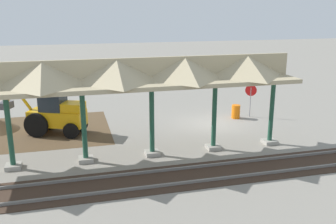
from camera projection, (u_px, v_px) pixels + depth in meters
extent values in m
plane|color=gray|center=(212.00, 124.00, 23.82)|extent=(120.00, 120.00, 0.00)
cube|color=brown|center=(28.00, 132.00, 22.30)|extent=(9.61, 7.00, 0.01)
cube|color=#9E998E|center=(269.00, 142.00, 20.37)|extent=(0.70, 0.70, 0.20)
cylinder|color=#1E4C38|center=(272.00, 112.00, 19.92)|extent=(0.24, 0.24, 3.60)
cube|color=#9E998E|center=(213.00, 147.00, 19.58)|extent=(0.70, 0.70, 0.20)
cylinder|color=#1E4C38|center=(214.00, 116.00, 19.12)|extent=(0.24, 0.24, 3.60)
cube|color=#9E998E|center=(152.00, 153.00, 18.78)|extent=(0.70, 0.70, 0.20)
cylinder|color=#1E4C38|center=(152.00, 121.00, 18.33)|extent=(0.24, 0.24, 3.60)
cube|color=#9E998E|center=(86.00, 159.00, 17.98)|extent=(0.70, 0.70, 0.20)
cylinder|color=#1E4C38|center=(84.00, 126.00, 17.53)|extent=(0.24, 0.24, 3.60)
cube|color=#9E998E|center=(14.00, 166.00, 17.18)|extent=(0.70, 0.70, 0.20)
cylinder|color=#1E4C38|center=(9.00, 131.00, 16.73)|extent=(0.24, 0.24, 3.60)
cube|color=tan|center=(117.00, 84.00, 17.42)|extent=(17.53, 3.20, 0.20)
cube|color=tan|center=(117.00, 70.00, 17.25)|extent=(17.53, 0.20, 1.10)
pyramid|color=tan|center=(246.00, 65.00, 18.85)|extent=(2.94, 3.20, 1.10)
pyramid|color=tan|center=(184.00, 68.00, 18.05)|extent=(2.94, 3.20, 1.10)
pyramid|color=tan|center=(117.00, 70.00, 17.25)|extent=(2.94, 3.20, 1.10)
pyramid|color=tan|center=(42.00, 73.00, 16.45)|extent=(2.94, 3.20, 1.10)
cube|color=slate|center=(259.00, 160.00, 17.95)|extent=(60.00, 0.08, 0.15)
cube|color=slate|center=(275.00, 172.00, 16.61)|extent=(60.00, 0.08, 0.15)
cube|color=#38281E|center=(267.00, 167.00, 17.30)|extent=(60.00, 2.58, 0.03)
cylinder|color=gray|center=(250.00, 102.00, 25.21)|extent=(0.06, 0.06, 2.02)
cylinder|color=red|center=(251.00, 90.00, 24.99)|extent=(0.67, 0.40, 0.76)
cube|color=orange|center=(57.00, 118.00, 21.73)|extent=(3.45, 2.46, 0.90)
cube|color=#1E262D|center=(53.00, 98.00, 21.45)|extent=(1.66, 1.59, 1.40)
cube|color=orange|center=(73.00, 107.00, 21.39)|extent=(1.49, 1.46, 0.50)
cylinder|color=black|center=(48.00, 118.00, 22.62)|extent=(1.40, 0.83, 1.40)
cylinder|color=black|center=(36.00, 125.00, 21.26)|extent=(1.40, 0.83, 1.40)
cylinder|color=black|center=(80.00, 124.00, 22.33)|extent=(0.95, 0.63, 0.90)
cylinder|color=black|center=(71.00, 131.00, 21.09)|extent=(0.95, 0.63, 0.90)
cylinder|color=orange|center=(22.00, 98.00, 21.73)|extent=(1.05, 0.59, 1.41)
cylinder|color=orange|center=(10.00, 96.00, 21.82)|extent=(0.79, 0.46, 1.21)
cube|color=#47474C|center=(6.00, 105.00, 22.02)|extent=(0.87, 0.97, 0.40)
cylinder|color=orange|center=(236.00, 112.00, 25.01)|extent=(0.56, 0.56, 0.90)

